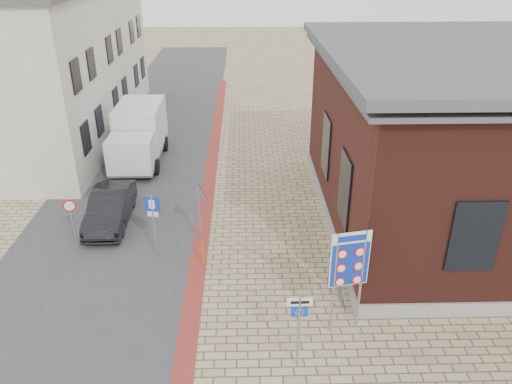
# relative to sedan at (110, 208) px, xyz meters

# --- Properties ---
(ground) EXTENTS (120.00, 120.00, 0.00)m
(ground) POSITION_rel_sedan_xyz_m (5.67, -6.94, -0.67)
(ground) COLOR tan
(ground) RESTS_ON ground
(road_strip) EXTENTS (7.00, 60.00, 0.02)m
(road_strip) POSITION_rel_sedan_xyz_m (0.17, 8.06, -0.66)
(road_strip) COLOR #38383A
(road_strip) RESTS_ON ground
(curb_strip) EXTENTS (0.60, 40.00, 0.02)m
(curb_strip) POSITION_rel_sedan_xyz_m (3.67, 3.06, -0.66)
(curb_strip) COLOR maroon
(curb_strip) RESTS_ON ground
(brick_building) EXTENTS (13.00, 13.00, 6.80)m
(brick_building) POSITION_rel_sedan_xyz_m (14.66, 0.06, 2.82)
(brick_building) COLOR gray
(brick_building) RESTS_ON ground
(townhouse_near) EXTENTS (7.40, 6.40, 8.30)m
(townhouse_near) POSITION_rel_sedan_xyz_m (-5.33, 5.06, 3.50)
(townhouse_near) COLOR beige
(townhouse_near) RESTS_ON ground
(townhouse_mid) EXTENTS (7.40, 6.40, 9.10)m
(townhouse_mid) POSITION_rel_sedan_xyz_m (-5.33, 11.06, 3.90)
(townhouse_mid) COLOR beige
(townhouse_mid) RESTS_ON ground
(townhouse_far) EXTENTS (7.40, 6.40, 8.30)m
(townhouse_far) POSITION_rel_sedan_xyz_m (-5.33, 17.06, 3.50)
(townhouse_far) COLOR beige
(townhouse_far) RESTS_ON ground
(bike_rack) EXTENTS (0.08, 1.80, 0.60)m
(bike_rack) POSITION_rel_sedan_xyz_m (8.32, -4.74, -0.41)
(bike_rack) COLOR slate
(bike_rack) RESTS_ON ground
(sedan) EXTENTS (1.52, 4.10, 1.34)m
(sedan) POSITION_rel_sedan_xyz_m (0.00, 0.00, 0.00)
(sedan) COLOR black
(sedan) RESTS_ON ground
(box_truck) EXTENTS (2.31, 5.37, 2.81)m
(box_truck) POSITION_rel_sedan_xyz_m (0.03, 6.36, 0.78)
(box_truck) COLOR slate
(box_truck) RESTS_ON ground
(border_sign) EXTENTS (1.11, 0.27, 3.28)m
(border_sign) POSITION_rel_sedan_xyz_m (8.14, -6.44, 1.70)
(border_sign) COLOR gray
(border_sign) RESTS_ON ground
(essen_sign) EXTENTS (0.64, 0.07, 2.35)m
(essen_sign) POSITION_rel_sedan_xyz_m (6.67, -7.76, 0.88)
(essen_sign) COLOR gray
(essen_sign) RESTS_ON ground
(parking_sign) EXTENTS (0.53, 0.14, 2.42)m
(parking_sign) POSITION_rel_sedan_xyz_m (2.17, -2.44, 0.97)
(parking_sign) COLOR gray
(parking_sign) RESTS_ON ground
(yield_sign) EXTENTS (0.81, 0.36, 2.37)m
(yield_sign) POSITION_rel_sedan_xyz_m (3.67, -1.51, 1.14)
(yield_sign) COLOR gray
(yield_sign) RESTS_ON ground
(speed_sign) EXTENTS (0.47, 0.15, 2.03)m
(speed_sign) POSITION_rel_sedan_xyz_m (-0.83, -1.91, 0.66)
(speed_sign) COLOR gray
(speed_sign) RESTS_ON ground
(bollard) EXTENTS (0.11, 0.11, 0.91)m
(bollard) POSITION_rel_sedan_xyz_m (3.87, -3.02, -0.22)
(bollard) COLOR #EC4F0C
(bollard) RESTS_ON ground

